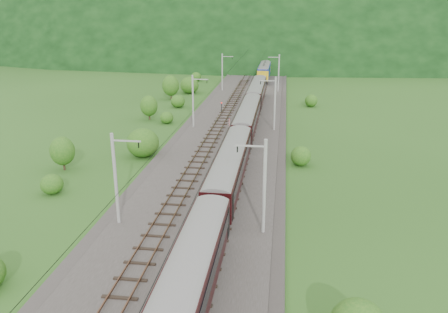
# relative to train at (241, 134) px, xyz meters

# --- Properties ---
(ground) EXTENTS (600.00, 600.00, 0.00)m
(ground) POSITION_rel_train_xyz_m (-2.40, -18.92, -3.25)
(ground) COLOR #254A17
(ground) RESTS_ON ground
(railbed) EXTENTS (14.00, 220.00, 0.30)m
(railbed) POSITION_rel_train_xyz_m (-2.40, -8.92, -3.10)
(railbed) COLOR #38332D
(railbed) RESTS_ON ground
(track_left) EXTENTS (2.40, 220.00, 0.27)m
(track_left) POSITION_rel_train_xyz_m (-4.80, -8.92, -2.88)
(track_left) COLOR brown
(track_left) RESTS_ON railbed
(track_right) EXTENTS (2.40, 220.00, 0.27)m
(track_right) POSITION_rel_train_xyz_m (0.00, -8.92, -2.88)
(track_right) COLOR brown
(track_right) RESTS_ON railbed
(catenary_left) EXTENTS (2.54, 192.28, 8.00)m
(catenary_left) POSITION_rel_train_xyz_m (-8.52, 13.08, 1.25)
(catenary_left) COLOR gray
(catenary_left) RESTS_ON railbed
(catenary_right) EXTENTS (2.54, 192.28, 8.00)m
(catenary_right) POSITION_rel_train_xyz_m (3.72, 13.08, 1.25)
(catenary_right) COLOR gray
(catenary_right) RESTS_ON railbed
(overhead_wires) EXTENTS (4.83, 198.00, 0.03)m
(overhead_wires) POSITION_rel_train_xyz_m (-2.40, -8.92, 3.85)
(overhead_wires) COLOR black
(overhead_wires) RESTS_ON ground
(mountain_main) EXTENTS (504.00, 360.00, 244.00)m
(mountain_main) POSITION_rel_train_xyz_m (-2.40, 241.08, -3.25)
(mountain_main) COLOR black
(mountain_main) RESTS_ON ground
(mountain_ridge) EXTENTS (336.00, 280.00, 132.00)m
(mountain_ridge) POSITION_rel_train_xyz_m (-122.40, 281.08, -3.25)
(mountain_ridge) COLOR black
(mountain_ridge) RESTS_ON ground
(train) EXTENTS (2.71, 130.34, 4.69)m
(train) POSITION_rel_train_xyz_m (0.00, 0.00, 0.00)
(train) COLOR black
(train) RESTS_ON ground
(hazard_post_near) EXTENTS (0.14, 0.14, 1.28)m
(hazard_post_near) POSITION_rel_train_xyz_m (-3.14, 14.04, -2.31)
(hazard_post_near) COLOR red
(hazard_post_near) RESTS_ON railbed
(hazard_post_far) EXTENTS (0.15, 0.15, 1.44)m
(hazard_post_far) POSITION_rel_train_xyz_m (-1.86, 5.60, -2.23)
(hazard_post_far) COLOR red
(hazard_post_far) RESTS_ON railbed
(signal) EXTENTS (0.20, 0.20, 1.85)m
(signal) POSITION_rel_train_xyz_m (-5.66, 23.32, -1.86)
(signal) COLOR black
(signal) RESTS_ON railbed
(vegetation_left) EXTENTS (12.46, 143.78, 5.74)m
(vegetation_left) POSITION_rel_train_xyz_m (-15.79, -4.42, -1.11)
(vegetation_left) COLOR #1F5516
(vegetation_left) RESTS_ON ground
(vegetation_right) EXTENTS (7.11, 92.43, 2.83)m
(vegetation_right) POSITION_rel_train_xyz_m (9.78, -20.30, -2.02)
(vegetation_right) COLOR #1F5516
(vegetation_right) RESTS_ON ground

